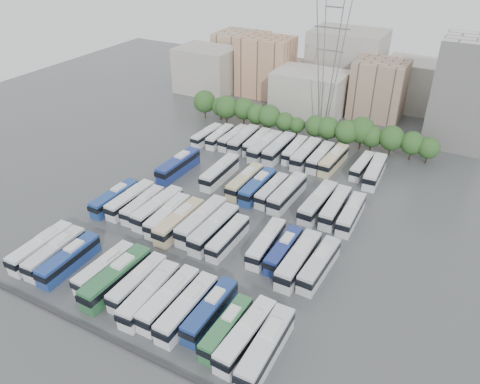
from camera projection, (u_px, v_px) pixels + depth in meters
The scene contains 54 objects.
ground at pixel (223, 219), 89.75m from camera, with size 220.00×220.00×0.00m, color #424447.
parapet at pixel (103, 336), 64.77m from camera, with size 56.00×0.50×0.50m, color #2D2D30.
tree_line at pixel (303, 122), 119.46m from camera, with size 66.11×7.94×8.33m.
city_buildings at pixel (320, 74), 142.85m from camera, with size 102.00×35.00×20.00m.
apartment_tower at pixel (464, 93), 112.87m from camera, with size 14.00×14.00×26.00m, color silver.
electricity_pylon at pixel (329, 60), 116.96m from camera, with size 9.00×6.91×33.83m.
bus_r0_s0 at pixel (41, 247), 79.08m from camera, with size 2.92×12.57×3.93m.
bus_r0_s1 at pixel (55, 253), 77.94m from camera, with size 3.28×12.39×3.85m.
bus_r0_s2 at pixel (69, 259), 76.48m from camera, with size 2.90×12.25×3.83m.
bus_r0_s4 at pixel (105, 268), 74.68m from camera, with size 2.98×11.88×3.70m.
bus_r0_s5 at pixel (117, 277), 72.42m from camera, with size 3.37×13.69×4.27m.
bus_r0_s6 at pixel (138, 282), 71.82m from camera, with size 2.62×11.95×3.75m.
bus_r0_s7 at pixel (150, 294), 69.38m from camera, with size 3.45×12.91×4.01m.
bus_r0_s8 at pixel (169, 299), 68.62m from camera, with size 2.79×12.58×3.95m.
bus_r0_s9 at pixel (187, 308), 66.96m from camera, with size 2.83×12.88×4.04m.
bus_r0_s10 at pixel (210, 310), 66.74m from camera, with size 2.66×11.99×3.76m.
bus_r0_s11 at pixel (226, 328), 64.07m from camera, with size 2.57×11.27×3.53m.
bus_r0_s12 at pixel (246, 335), 62.73m from camera, with size 3.41×12.88×4.00m.
bus_r0_s13 at pixel (266, 347), 60.87m from camera, with size 3.08×13.28×4.15m.
bus_r1_s0 at pixel (115, 198), 92.88m from camera, with size 2.84×11.96×3.74m.
bus_r1_s1 at pixel (130, 200), 92.25m from camera, with size 2.87×12.19×3.81m.
bus_r1_s2 at pixel (143, 205), 90.90m from camera, with size 2.87×11.44×3.56m.
bus_r1_s3 at pixel (158, 208), 89.52m from camera, with size 3.18×12.95×4.04m.
bus_r1_s4 at pixel (168, 215), 87.41m from camera, with size 3.28×12.41×3.86m.
bus_r1_s5 at pixel (180, 221), 85.62m from camera, with size 3.00×12.97×4.06m.
bus_r1_s6 at pixel (202, 220), 85.63m from camera, with size 3.16×13.71×4.29m.
bus_r1_s7 at pixel (214, 229), 83.55m from camera, with size 3.15×13.32×4.16m.
bus_r1_s8 at pixel (228, 237), 81.76m from camera, with size 2.58×11.55×3.62m.
bus_r1_s10 at pixel (266, 243), 80.27m from camera, with size 3.19×12.17×3.79m.
bus_r1_s11 at pixel (284, 250), 78.75m from camera, with size 2.55×11.42×3.58m.
bus_r1_s12 at pixel (299, 259), 76.13m from camera, with size 3.01×13.43×4.21m.
bus_r1_s13 at pixel (319, 264), 75.27m from camera, with size 3.19×12.60×3.93m.
bus_r2_s1 at pixel (178, 165), 104.39m from camera, with size 3.16×13.41×4.19m.
bus_r2_s4 at pixel (220, 172), 101.85m from camera, with size 3.07×13.03×4.07m.
bus_r2_s6 at pixel (245, 181), 98.46m from camera, with size 2.85×12.42×3.89m.
bus_r2_s7 at pixel (258, 186), 96.65m from camera, with size 2.91×12.50×3.91m.
bus_r2_s8 at pixel (272, 190), 95.63m from camera, with size 2.77×11.34×3.54m.
bus_r2_s9 at pixel (287, 193), 94.14m from camera, with size 3.31×13.25×4.13m.
bus_r2_s11 at pixel (318, 203), 90.90m from camera, with size 3.52×13.65×4.25m.
bus_r2_s12 at pixel (335, 207), 89.89m from camera, with size 2.98×12.64×3.95m.
bus_r2_s13 at pixel (351, 214), 88.00m from camera, with size 2.98×12.22×3.81m.
bus_r3_s0 at pixel (207, 135), 119.21m from camera, with size 2.94×11.05×3.44m.
bus_r3_s1 at pixel (220, 136), 118.55m from camera, with size 2.82×11.13×3.47m.
bus_r3_s2 at pixel (234, 138), 117.73m from camera, with size 2.78×11.61×3.63m.
bus_r3_s3 at pixel (244, 139), 116.24m from camera, with size 3.31×12.95×4.03m.
bus_r3_s4 at pixel (257, 142), 115.41m from camera, with size 3.06×11.94×3.72m.
bus_r3_s5 at pixel (265, 146), 112.66m from camera, with size 3.27×13.49×4.21m.
bus_r3_s6 at pixel (279, 148), 111.74m from camera, with size 3.04×13.37×4.19m.
bus_r3_s7 at pixel (295, 150), 111.66m from camera, with size 2.99×11.70×3.64m.
bus_r3_s8 at pixel (306, 154), 109.34m from camera, with size 2.88×13.06×4.09m.
bus_r3_s9 at pixel (320, 157), 108.25m from camera, with size 2.72×12.17×3.81m.
bus_r3_s10 at pixel (334, 160), 106.93m from camera, with size 3.33×12.60×3.92m.
bus_r3_s12 at pixel (362, 166), 104.93m from camera, with size 2.94×11.06×3.44m.
bus_r3_s13 at pixel (375, 171), 102.14m from camera, with size 3.41×12.92×4.02m.
Camera 1 is at (38.15, -63.70, 50.79)m, focal length 35.00 mm.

